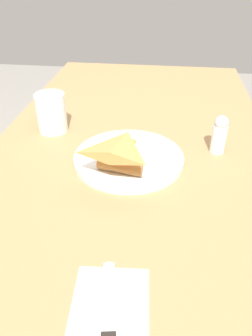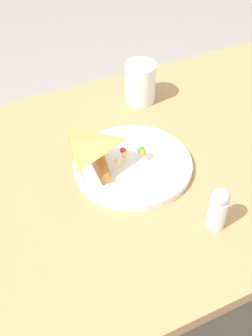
# 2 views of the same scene
# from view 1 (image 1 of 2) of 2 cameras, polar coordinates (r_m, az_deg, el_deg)

# --- Properties ---
(ground_plane) EXTENTS (6.00, 6.00, 0.00)m
(ground_plane) POSITION_cam_1_polar(r_m,az_deg,el_deg) (1.38, 0.82, -23.87)
(ground_plane) COLOR gray
(dining_table) EXTENTS (1.29, 0.70, 0.76)m
(dining_table) POSITION_cam_1_polar(r_m,az_deg,el_deg) (0.90, 1.15, -1.42)
(dining_table) COLOR #A87F51
(dining_table) RESTS_ON ground_plane
(plate_pizza) EXTENTS (0.25, 0.25, 0.05)m
(plate_pizza) POSITION_cam_1_polar(r_m,az_deg,el_deg) (0.75, 0.57, 1.90)
(plate_pizza) COLOR white
(plate_pizza) RESTS_ON dining_table
(milk_glass) EXTENTS (0.08, 0.08, 0.10)m
(milk_glass) POSITION_cam_1_polar(r_m,az_deg,el_deg) (0.89, -12.82, 9.06)
(milk_glass) COLOR white
(milk_glass) RESTS_ON dining_table
(napkin_folded) EXTENTS (0.17, 0.12, 0.00)m
(napkin_folded) POSITION_cam_1_polar(r_m,az_deg,el_deg) (0.48, -3.02, -24.85)
(napkin_folded) COLOR silver
(napkin_folded) RESTS_ON dining_table
(butter_knife) EXTENTS (0.18, 0.05, 0.01)m
(butter_knife) POSITION_cam_1_polar(r_m,az_deg,el_deg) (0.47, -3.05, -25.46)
(butter_knife) COLOR black
(butter_knife) RESTS_ON napkin_folded
(salt_shaker) EXTENTS (0.03, 0.03, 0.09)m
(salt_shaker) POSITION_cam_1_polar(r_m,az_deg,el_deg) (0.80, 15.97, 5.68)
(salt_shaker) COLOR white
(salt_shaker) RESTS_ON dining_table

